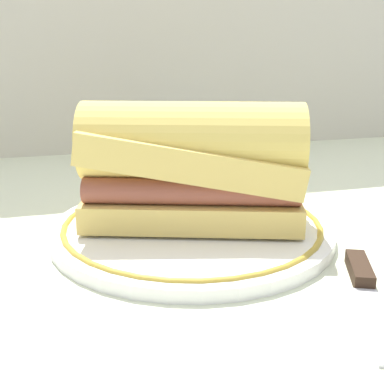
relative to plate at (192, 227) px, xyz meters
The scene contains 5 objects.
ground_plane 0.02m from the plate, 112.42° to the left, with size 1.50×1.50×0.00m, color beige.
plate is the anchor object (origin of this frame).
sausage_sandwich 0.07m from the plate, ahead, with size 0.23×0.15×0.12m.
drinking_glass 0.22m from the plate, 76.89° to the left, with size 0.07×0.07×0.10m.
butter_knife 0.18m from the plate, 57.60° to the right, with size 0.08×0.15×0.01m.
Camera 1 is at (-0.11, -0.48, 0.19)m, focal length 47.30 mm.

